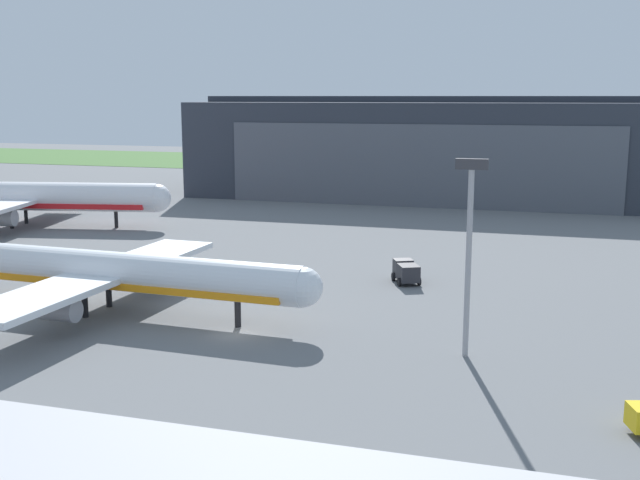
# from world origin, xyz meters

# --- Properties ---
(ground_plane) EXTENTS (440.00, 440.00, 0.00)m
(ground_plane) POSITION_xyz_m (0.00, 0.00, 0.00)
(ground_plane) COLOR slate
(grass_field_strip) EXTENTS (440.00, 56.00, 0.08)m
(grass_field_strip) POSITION_xyz_m (0.00, 162.99, 0.04)
(grass_field_strip) COLOR #477036
(grass_field_strip) RESTS_ON ground_plane
(maintenance_hangar) EXTENTS (92.41, 32.65, 19.73)m
(maintenance_hangar) POSITION_xyz_m (1.49, 95.11, 9.41)
(maintenance_hangar) COLOR #2D333D
(maintenance_hangar) RESTS_ON ground_plane
(airliner_far_left) EXTENTS (43.77, 36.82, 14.26)m
(airliner_far_left) POSITION_xyz_m (-51.92, 41.28, 4.47)
(airliner_far_left) COLOR silver
(airliner_far_left) RESTS_ON ground_plane
(airliner_near_right) EXTENTS (40.74, 32.66, 11.84)m
(airliner_near_right) POSITION_xyz_m (-13.69, 2.34, 3.90)
(airliner_near_right) COLOR silver
(airliner_near_right) RESTS_ON ground_plane
(pushback_tractor) EXTENTS (3.66, 4.66, 2.32)m
(pushback_tractor) POSITION_xyz_m (10.26, 21.81, 1.29)
(pushback_tractor) COLOR #2D2D33
(pushback_tractor) RESTS_ON ground_plane
(apron_light_mast) EXTENTS (2.40, 0.50, 15.19)m
(apron_light_mast) POSITION_xyz_m (18.96, -0.19, 9.14)
(apron_light_mast) COLOR #99999E
(apron_light_mast) RESTS_ON ground_plane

